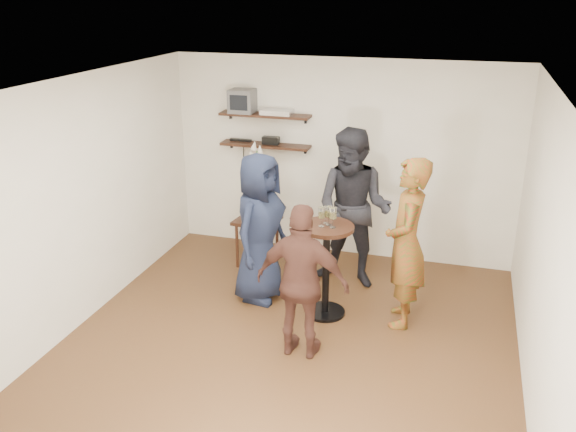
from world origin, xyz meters
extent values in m
cube|color=#422415|center=(0.00, 0.00, -0.02)|extent=(4.50, 5.00, 0.04)
cube|color=white|center=(0.00, 0.00, 2.62)|extent=(4.50, 5.00, 0.04)
cube|color=white|center=(0.00, 2.52, 1.30)|extent=(4.50, 0.04, 2.60)
cube|color=white|center=(0.00, -2.52, 1.30)|extent=(4.50, 0.04, 2.60)
cube|color=white|center=(-2.27, 0.00, 1.30)|extent=(0.04, 5.00, 2.60)
cube|color=white|center=(2.27, 0.00, 1.30)|extent=(0.04, 5.00, 2.60)
cube|color=black|center=(-1.00, 2.38, 1.85)|extent=(1.20, 0.25, 0.04)
cube|color=black|center=(-1.00, 2.38, 1.45)|extent=(1.20, 0.25, 0.04)
cube|color=#59595B|center=(-1.30, 2.38, 2.02)|extent=(0.32, 0.30, 0.30)
cube|color=silver|center=(-0.83, 2.38, 1.90)|extent=(0.40, 0.24, 0.06)
cube|color=black|center=(-0.92, 2.38, 1.52)|extent=(0.22, 0.10, 0.10)
cube|color=black|center=(-1.37, 2.42, 1.48)|extent=(0.30, 0.05, 0.03)
cube|color=black|center=(-0.94, 1.83, 0.59)|extent=(0.57, 0.57, 0.04)
cylinder|color=black|center=(-1.15, 1.62, 0.29)|extent=(0.04, 0.04, 0.57)
cylinder|color=black|center=(-0.74, 1.62, 0.29)|extent=(0.04, 0.04, 0.57)
cylinder|color=black|center=(-1.15, 2.03, 0.29)|extent=(0.04, 0.04, 0.57)
cylinder|color=black|center=(-0.74, 2.03, 0.29)|extent=(0.04, 0.04, 0.57)
cylinder|color=white|center=(-0.94, 1.83, 0.78)|extent=(0.15, 0.15, 0.32)
cylinder|color=#256E1F|center=(-0.96, 1.83, 1.11)|extent=(0.01, 0.08, 0.59)
cone|color=white|center=(-1.00, 1.83, 1.47)|extent=(0.08, 0.09, 0.13)
cylinder|color=#256E1F|center=(-0.93, 1.84, 1.14)|extent=(0.04, 0.06, 0.66)
cone|color=white|center=(-0.90, 1.86, 1.53)|extent=(0.12, 0.13, 0.14)
cylinder|color=#256E1F|center=(-0.94, 1.81, 1.17)|extent=(0.10, 0.09, 0.72)
cone|color=white|center=(-0.94, 1.78, 1.60)|extent=(0.14, 0.13, 0.14)
cylinder|color=black|center=(0.22, 0.78, 1.03)|extent=(0.58, 0.58, 0.04)
cylinder|color=black|center=(0.22, 0.78, 0.52)|extent=(0.08, 0.08, 0.97)
cylinder|color=black|center=(0.22, 0.78, 0.02)|extent=(0.44, 0.44, 0.03)
cylinder|color=silver|center=(0.17, 0.74, 1.05)|extent=(0.06, 0.06, 0.00)
cylinder|color=silver|center=(0.17, 0.74, 1.10)|extent=(0.01, 0.01, 0.09)
cylinder|color=silver|center=(0.17, 0.74, 1.21)|extent=(0.07, 0.07, 0.11)
cylinder|color=#E1CD5C|center=(0.17, 0.74, 1.18)|extent=(0.06, 0.06, 0.06)
cylinder|color=silver|center=(0.29, 0.74, 1.05)|extent=(0.06, 0.06, 0.00)
cylinder|color=silver|center=(0.29, 0.74, 1.10)|extent=(0.01, 0.01, 0.10)
cylinder|color=silver|center=(0.29, 0.74, 1.21)|extent=(0.07, 0.07, 0.12)
cylinder|color=#E1CD5C|center=(0.29, 0.74, 1.19)|extent=(0.07, 0.07, 0.06)
cylinder|color=silver|center=(0.19, 0.83, 1.05)|extent=(0.06, 0.06, 0.00)
cylinder|color=silver|center=(0.19, 0.83, 1.10)|extent=(0.01, 0.01, 0.08)
cylinder|color=silver|center=(0.19, 0.83, 1.19)|extent=(0.06, 0.06, 0.10)
cylinder|color=#E1CD5C|center=(0.19, 0.83, 1.17)|extent=(0.06, 0.06, 0.06)
cylinder|color=silver|center=(0.23, 0.80, 1.05)|extent=(0.06, 0.06, 0.00)
cylinder|color=silver|center=(0.23, 0.80, 1.10)|extent=(0.01, 0.01, 0.09)
cylinder|color=silver|center=(0.23, 0.80, 1.20)|extent=(0.07, 0.07, 0.11)
cylinder|color=#E1CD5C|center=(0.23, 0.80, 1.18)|extent=(0.06, 0.06, 0.06)
imported|color=red|center=(1.05, 0.86, 0.92)|extent=(0.50, 0.71, 1.83)
imported|color=black|center=(0.35, 1.60, 0.96)|extent=(1.03, 0.86, 1.92)
imported|color=black|center=(-0.60, 0.95, 0.87)|extent=(0.71, 0.94, 1.73)
imported|color=#49281F|center=(0.18, -0.05, 0.78)|extent=(0.93, 0.42, 1.56)
camera|label=1|loc=(1.53, -5.05, 3.41)|focal=38.00mm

